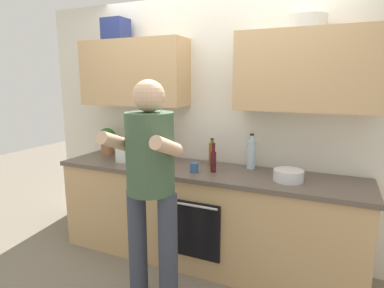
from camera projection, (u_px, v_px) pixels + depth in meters
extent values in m
plane|color=#756B5B|center=(202.00, 259.00, 3.13)|extent=(12.00, 12.00, 0.00)
cube|color=silver|center=(216.00, 127.00, 3.21)|extent=(4.00, 0.06, 2.50)
cube|color=tan|center=(134.00, 73.00, 3.27)|extent=(1.14, 0.32, 0.65)
cube|color=tan|center=(306.00, 71.00, 2.60)|extent=(1.14, 0.32, 0.65)
cylinder|color=silver|center=(306.00, 22.00, 2.54)|extent=(0.32, 0.32, 0.10)
cube|color=navy|center=(116.00, 30.00, 3.27)|extent=(0.24, 0.20, 0.22)
cube|color=tan|center=(202.00, 217.00, 3.04)|extent=(2.80, 0.60, 0.86)
cube|color=brown|center=(202.00, 171.00, 2.96)|extent=(2.84, 0.64, 0.04)
cube|color=black|center=(189.00, 229.00, 2.76)|extent=(0.56, 0.02, 0.50)
cylinder|color=silver|center=(188.00, 205.00, 2.69)|extent=(0.52, 0.02, 0.02)
cylinder|color=#383D4C|center=(138.00, 247.00, 2.44)|extent=(0.14, 0.14, 0.92)
cylinder|color=#383D4C|center=(168.00, 255.00, 2.33)|extent=(0.14, 0.14, 0.92)
cylinder|color=#3F593F|center=(150.00, 153.00, 2.24)|extent=(0.34, 0.34, 0.57)
sphere|color=#D8AD8C|center=(149.00, 96.00, 2.16)|extent=(0.22, 0.22, 0.22)
cylinder|color=#D8AD8C|center=(115.00, 142.00, 2.20)|extent=(0.09, 0.31, 0.19)
cylinder|color=#D8AD8C|center=(167.00, 147.00, 2.04)|extent=(0.09, 0.31, 0.19)
cylinder|color=red|center=(162.00, 148.00, 3.27)|extent=(0.06, 0.06, 0.25)
cylinder|color=red|center=(161.00, 134.00, 3.24)|extent=(0.02, 0.02, 0.05)
cylinder|color=black|center=(161.00, 130.00, 3.23)|extent=(0.03, 0.03, 0.01)
cylinder|color=#471419|center=(213.00, 162.00, 2.85)|extent=(0.05, 0.05, 0.18)
cylinder|color=#471419|center=(213.00, 148.00, 2.83)|extent=(0.03, 0.03, 0.07)
cylinder|color=black|center=(214.00, 144.00, 2.82)|extent=(0.03, 0.03, 0.01)
cylinder|color=silver|center=(251.00, 155.00, 2.96)|extent=(0.08, 0.08, 0.26)
cylinder|color=silver|center=(252.00, 138.00, 2.93)|extent=(0.03, 0.03, 0.05)
cylinder|color=black|center=(252.00, 135.00, 2.92)|extent=(0.04, 0.04, 0.02)
cylinder|color=#8C4C14|center=(212.00, 154.00, 3.07)|extent=(0.06, 0.06, 0.22)
cylinder|color=#8C4C14|center=(212.00, 142.00, 3.05)|extent=(0.03, 0.03, 0.03)
cylinder|color=black|center=(212.00, 139.00, 3.05)|extent=(0.03, 0.03, 0.01)
cylinder|color=olive|center=(128.00, 145.00, 3.51)|extent=(0.05, 0.05, 0.22)
cylinder|color=olive|center=(128.00, 133.00, 3.49)|extent=(0.02, 0.02, 0.04)
cylinder|color=black|center=(128.00, 131.00, 3.48)|extent=(0.03, 0.03, 0.01)
cylinder|color=#33598C|center=(194.00, 167.00, 2.86)|extent=(0.07, 0.07, 0.09)
cylinder|color=silver|center=(288.00, 175.00, 2.60)|extent=(0.24, 0.24, 0.09)
cube|color=brown|center=(150.00, 157.00, 2.99)|extent=(0.10, 0.14, 0.21)
cylinder|color=black|center=(147.00, 143.00, 2.96)|extent=(0.02, 0.02, 0.06)
cylinder|color=black|center=(152.00, 143.00, 2.98)|extent=(0.02, 0.02, 0.06)
cylinder|color=#9E6647|center=(108.00, 149.00, 3.55)|extent=(0.14, 0.14, 0.11)
sphere|color=#2D6B28|center=(107.00, 137.00, 3.52)|extent=(0.20, 0.20, 0.20)
cube|color=silver|center=(132.00, 152.00, 3.23)|extent=(0.28, 0.23, 0.19)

